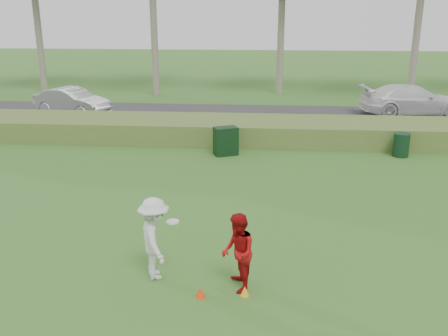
# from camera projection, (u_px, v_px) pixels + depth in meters

# --- Properties ---
(ground) EXTENTS (120.00, 120.00, 0.00)m
(ground) POSITION_uv_depth(u_px,v_px,m) (208.00, 286.00, 10.37)
(ground) COLOR #2E6321
(ground) RESTS_ON ground
(reed_strip) EXTENTS (80.00, 3.00, 0.90)m
(reed_strip) POSITION_uv_depth(u_px,v_px,m) (239.00, 130.00, 21.61)
(reed_strip) COLOR #4C692A
(reed_strip) RESTS_ON ground
(park_road) EXTENTS (80.00, 6.00, 0.06)m
(park_road) POSITION_uv_depth(u_px,v_px,m) (244.00, 116.00, 26.48)
(park_road) COLOR #2D2D2D
(park_road) RESTS_ON ground
(player_white) EXTENTS (1.06, 1.32, 1.79)m
(player_white) POSITION_uv_depth(u_px,v_px,m) (155.00, 238.00, 10.49)
(player_white) COLOR silver
(player_white) RESTS_ON ground
(player_red) EXTENTS (0.78, 0.92, 1.64)m
(player_red) POSITION_uv_depth(u_px,v_px,m) (238.00, 253.00, 10.04)
(player_red) COLOR #9F0D0F
(player_red) RESTS_ON ground
(cone_orange) EXTENTS (0.20, 0.20, 0.22)m
(cone_orange) POSITION_uv_depth(u_px,v_px,m) (200.00, 293.00, 9.94)
(cone_orange) COLOR #FF3A0D
(cone_orange) RESTS_ON ground
(cone_yellow) EXTENTS (0.18, 0.18, 0.20)m
(cone_yellow) POSITION_uv_depth(u_px,v_px,m) (245.00, 291.00, 10.01)
(cone_yellow) COLOR #F3AC19
(cone_yellow) RESTS_ON ground
(utility_cabinet) EXTENTS (1.03, 0.86, 1.11)m
(utility_cabinet) POSITION_uv_depth(u_px,v_px,m) (226.00, 141.00, 19.44)
(utility_cabinet) COLOR black
(utility_cabinet) RESTS_ON ground
(trash_bin) EXTENTS (0.76, 0.76, 0.92)m
(trash_bin) POSITION_uv_depth(u_px,v_px,m) (401.00, 145.00, 19.26)
(trash_bin) COLOR black
(trash_bin) RESTS_ON ground
(car_mid) EXTENTS (4.48, 2.93, 1.39)m
(car_mid) POSITION_uv_depth(u_px,v_px,m) (72.00, 101.00, 26.52)
(car_mid) COLOR #B5B6BA
(car_mid) RESTS_ON park_road
(car_right) EXTENTS (5.65, 2.88, 1.57)m
(car_right) POSITION_uv_depth(u_px,v_px,m) (412.00, 100.00, 26.41)
(car_right) COLOR silver
(car_right) RESTS_ON park_road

